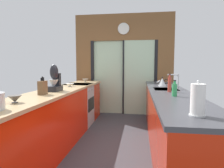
% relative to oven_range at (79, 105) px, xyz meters
% --- Properties ---
extents(ground_plane, '(5.04, 7.60, 0.02)m').
position_rel_oven_range_xyz_m(ground_plane, '(0.91, -0.65, -0.47)').
color(ground_plane, '#38383D').
extents(back_wall_unit, '(2.64, 0.12, 2.70)m').
position_rel_oven_range_xyz_m(back_wall_unit, '(0.91, 1.15, 1.07)').
color(back_wall_unit, brown).
rests_on(back_wall_unit, ground_plane).
extents(left_counter_run, '(0.62, 3.80, 0.92)m').
position_rel_oven_range_xyz_m(left_counter_run, '(-0.00, -1.12, 0.01)').
color(left_counter_run, red).
rests_on(left_counter_run, ground_plane).
extents(right_counter_run, '(0.62, 3.80, 0.92)m').
position_rel_oven_range_xyz_m(right_counter_run, '(1.82, -0.95, 0.01)').
color(right_counter_run, red).
rests_on(right_counter_run, ground_plane).
extents(sink_faucet, '(0.19, 0.02, 0.26)m').
position_rel_oven_range_xyz_m(sink_faucet, '(1.97, -0.70, 0.64)').
color(sink_faucet, '#B7BABC').
rests_on(sink_faucet, right_counter_run).
extents(oven_range, '(0.60, 0.60, 0.92)m').
position_rel_oven_range_xyz_m(oven_range, '(0.00, 0.00, 0.00)').
color(oven_range, '#B7BABC').
rests_on(oven_range, ground_plane).
extents(mixing_bowl_near, '(0.15, 0.15, 0.08)m').
position_rel_oven_range_xyz_m(mixing_bowl_near, '(0.02, -2.23, 0.51)').
color(mixing_bowl_near, '#514C47').
rests_on(mixing_bowl_near, left_counter_run).
extents(mixing_bowl_mid, '(0.17, 0.17, 0.06)m').
position_rel_oven_range_xyz_m(mixing_bowl_mid, '(0.02, -0.57, 0.50)').
color(mixing_bowl_mid, silver).
rests_on(mixing_bowl_mid, left_counter_run).
extents(mixing_bowl_far, '(0.15, 0.15, 0.08)m').
position_rel_oven_range_xyz_m(mixing_bowl_far, '(0.02, 0.50, 0.51)').
color(mixing_bowl_far, gray).
rests_on(mixing_bowl_far, left_counter_run).
extents(knife_block, '(0.08, 0.14, 0.25)m').
position_rel_oven_range_xyz_m(knife_block, '(0.02, -1.63, 0.56)').
color(knife_block, brown).
rests_on(knife_block, left_counter_run).
extents(stand_mixer, '(0.17, 0.27, 0.42)m').
position_rel_oven_range_xyz_m(stand_mixer, '(0.02, -1.24, 0.63)').
color(stand_mixer, black).
rests_on(stand_mixer, left_counter_run).
extents(kettle, '(0.24, 0.16, 0.18)m').
position_rel_oven_range_xyz_m(kettle, '(1.80, -0.13, 0.54)').
color(kettle, '#B7BABC').
rests_on(kettle, right_counter_run).
extents(soap_bottle_near, '(0.07, 0.07, 0.21)m').
position_rel_oven_range_xyz_m(soap_bottle_near, '(1.80, -1.52, 0.55)').
color(soap_bottle_near, '#339E56').
rests_on(soap_bottle_near, right_counter_run).
extents(soap_bottle_far, '(0.05, 0.05, 0.28)m').
position_rel_oven_range_xyz_m(soap_bottle_far, '(1.80, -1.09, 0.59)').
color(soap_bottle_far, '#B23D2D').
rests_on(soap_bottle_far, right_counter_run).
extents(paper_towel_roll, '(0.13, 0.13, 0.29)m').
position_rel_oven_range_xyz_m(paper_towel_roll, '(1.80, -2.54, 0.59)').
color(paper_towel_roll, '#B7BABC').
rests_on(paper_towel_roll, right_counter_run).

